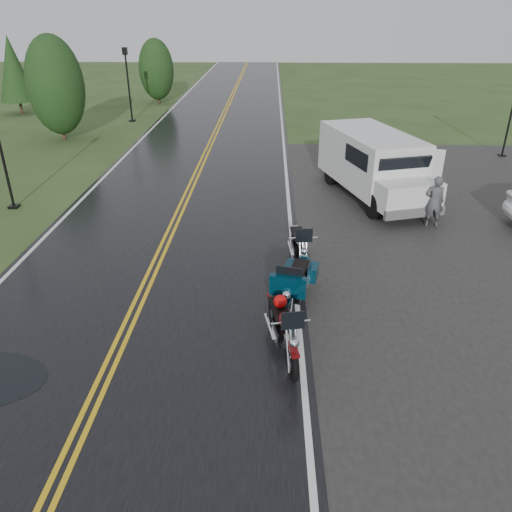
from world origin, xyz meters
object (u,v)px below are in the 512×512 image
Objects in this scene: motorcycle_silver at (304,258)px; van_white at (377,185)px; motorcycle_red at (293,351)px; motorcycle_teal at (287,302)px; person_at_van at (434,202)px; lamp_post_near_left at (2,153)px; lamp_post_far_left at (128,85)px; lamp_post_far_right at (511,117)px.

van_white is at bearing 54.43° from motorcycle_silver.
motorcycle_red is 8.79m from van_white.
motorcycle_red is at bearing -73.79° from motorcycle_teal.
lamp_post_near_left is (-14.28, 1.30, 1.13)m from person_at_van.
motorcycle_teal is at bearing -107.54° from motorcycle_silver.
lamp_post_far_left reaches higher than motorcycle_teal.
lamp_post_far_left is at bearing 125.86° from motorcycle_teal.
person_at_van reaches higher than motorcycle_teal.
motorcycle_teal is 7.29m from van_white.
motorcycle_red is 1.65m from motorcycle_teal.
lamp_post_far_right is at bearing -119.36° from person_at_van.
motorcycle_red is at bearing -126.43° from van_white.
lamp_post_near_left is (-9.95, 5.05, 1.28)m from motorcycle_silver.
lamp_post_far_left is (0.43, 15.01, 0.20)m from lamp_post_near_left.
van_white is at bearing -133.24° from lamp_post_far_right.
person_at_van is 0.45× the size of lamp_post_far_right.
person_at_van reaches higher than motorcycle_silver.
van_white reaches higher than motorcycle_silver.
motorcycle_teal is 1.48× the size of person_at_van.
motorcycle_red is 3.86m from motorcycle_silver.
person_at_van is at bearing -36.91° from van_white.
motorcycle_teal is 18.14m from lamp_post_far_right.
lamp_post_far_left is at bearing 110.34° from motorcycle_silver.
person_at_van is (1.74, -0.65, -0.36)m from van_white.
van_white is at bearing -16.07° from person_at_van.
motorcycle_teal is 0.41× the size of van_white.
lamp_post_near_left reaches higher than motorcycle_red.
motorcycle_silver is at bearing -64.62° from lamp_post_far_left.
motorcycle_red is 1.03× the size of motorcycle_silver.
person_at_van is at bearing 46.87° from motorcycle_red.
motorcycle_teal is 0.66× the size of lamp_post_far_right.
motorcycle_teal is 2.25m from motorcycle_silver.
motorcycle_red is 0.60× the size of lamp_post_near_left.
motorcycle_teal reaches higher than motorcycle_red.
lamp_post_near_left is at bearing -0.73° from person_at_van.
motorcycle_red is 19.46m from lamp_post_far_right.
lamp_post_far_right is (20.12, 7.40, -0.11)m from lamp_post_near_left.
motorcycle_red reaches higher than motorcycle_silver.
motorcycle_silver is at bearing 72.70° from motorcycle_red.
lamp_post_far_left is (-12.12, 15.67, 0.97)m from van_white.
motorcycle_silver is 0.53× the size of lamp_post_far_left.
lamp_post_far_left reaches higher than motorcycle_silver.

